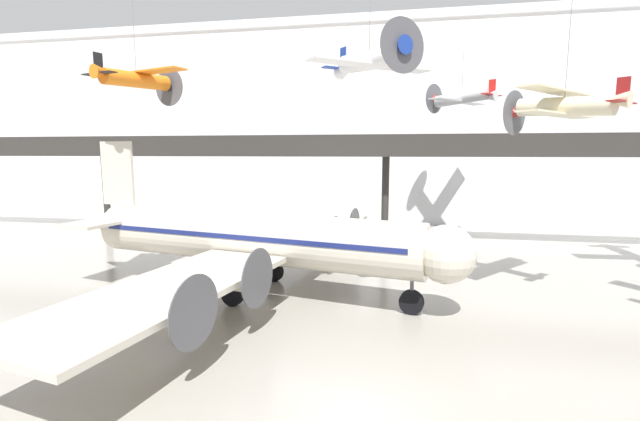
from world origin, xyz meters
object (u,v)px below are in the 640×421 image
suspended_plane_silver_racer (462,98)px  suspended_plane_orange_highwing (137,79)px  suspended_plane_white_twin (369,61)px  airliner_silver_main (249,239)px  suspended_plane_cream_biplane (563,106)px

suspended_plane_silver_racer → suspended_plane_orange_highwing: 28.33m
suspended_plane_white_twin → airliner_silver_main: bearing=-133.5°
suspended_plane_silver_racer → suspended_plane_cream_biplane: bearing=137.6°
airliner_silver_main → suspended_plane_silver_racer: (14.44, 19.02, 10.23)m
suspended_plane_orange_highwing → suspended_plane_cream_biplane: bearing=-73.3°
airliner_silver_main → suspended_plane_white_twin: (7.15, -0.55, 9.98)m
airliner_silver_main → suspended_plane_cream_biplane: suspended_plane_cream_biplane is taller
suspended_plane_white_twin → suspended_plane_orange_highwing: bearing=-138.6°
suspended_plane_silver_racer → suspended_plane_orange_highwing: bearing=74.2°
suspended_plane_cream_biplane → suspended_plane_white_twin: size_ratio=1.36×
airliner_silver_main → suspended_plane_cream_biplane: size_ratio=3.44×
suspended_plane_orange_highwing → suspended_plane_white_twin: size_ratio=1.15×
suspended_plane_cream_biplane → suspended_plane_white_twin: suspended_plane_white_twin is taller
suspended_plane_cream_biplane → suspended_plane_silver_racer: suspended_plane_silver_racer is taller
suspended_plane_white_twin → suspended_plane_silver_racer: bearing=120.5°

